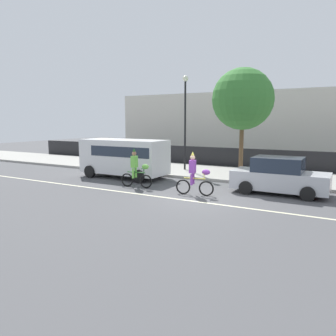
# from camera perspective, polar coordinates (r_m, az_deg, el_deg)

# --- Properties ---
(ground_plane) EXTENTS (80.00, 80.00, 0.00)m
(ground_plane) POSITION_cam_1_polar(r_m,az_deg,el_deg) (13.77, 5.62, -5.39)
(ground_plane) COLOR #4C4C4F
(road_centre_line) EXTENTS (36.00, 0.14, 0.01)m
(road_centre_line) POSITION_cam_1_polar(r_m,az_deg,el_deg) (13.33, 4.75, -5.82)
(road_centre_line) COLOR beige
(road_centre_line) RESTS_ON ground
(sidewalk_curb) EXTENTS (60.00, 5.00, 0.15)m
(sidewalk_curb) POSITION_cam_1_polar(r_m,az_deg,el_deg) (19.77, 13.28, -1.21)
(sidewalk_curb) COLOR #9E9B93
(sidewalk_curb) RESTS_ON ground
(fence_line) EXTENTS (40.00, 0.08, 1.40)m
(fence_line) POSITION_cam_1_polar(r_m,az_deg,el_deg) (22.46, 15.40, 1.43)
(fence_line) COLOR black
(fence_line) RESTS_ON ground
(building_backdrop) EXTENTS (28.00, 8.00, 5.64)m
(building_backdrop) POSITION_cam_1_polar(r_m,az_deg,el_deg) (30.79, 18.98, 6.97)
(building_backdrop) COLOR beige
(building_backdrop) RESTS_ON ground
(parade_cyclist_lime) EXTENTS (1.72, 0.50, 1.92)m
(parade_cyclist_lime) POSITION_cam_1_polar(r_m,az_deg,el_deg) (15.99, -5.52, -0.42)
(parade_cyclist_lime) COLOR black
(parade_cyclist_lime) RESTS_ON ground
(parade_cyclist_purple) EXTENTS (1.71, 0.52, 1.92)m
(parade_cyclist_purple) POSITION_cam_1_polar(r_m,az_deg,el_deg) (14.27, 4.72, -1.45)
(parade_cyclist_purple) COLOR black
(parade_cyclist_purple) RESTS_ON ground
(parked_van_white) EXTENTS (5.00, 2.22, 2.18)m
(parked_van_white) POSITION_cam_1_polar(r_m,az_deg,el_deg) (18.82, -7.48, 2.18)
(parked_van_white) COLOR white
(parked_van_white) RESTS_ON ground
(parked_car_silver) EXTENTS (4.10, 1.92, 1.64)m
(parked_car_silver) POSITION_cam_1_polar(r_m,az_deg,el_deg) (15.37, 18.81, -1.40)
(parked_car_silver) COLOR #B7BABF
(parked_car_silver) RESTS_ON ground
(street_lamp_post) EXTENTS (0.36, 0.36, 5.86)m
(street_lamp_post) POSITION_cam_1_polar(r_m,az_deg,el_deg) (20.81, 3.01, 10.26)
(street_lamp_post) COLOR black
(street_lamp_post) RESTS_ON sidewalk_curb
(street_tree_near_lamp) EXTENTS (3.40, 3.40, 5.98)m
(street_tree_near_lamp) POSITION_cam_1_polar(r_m,az_deg,el_deg) (18.88, 12.88, 11.60)
(street_tree_near_lamp) COLOR brown
(street_tree_near_lamp) RESTS_ON sidewalk_curb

